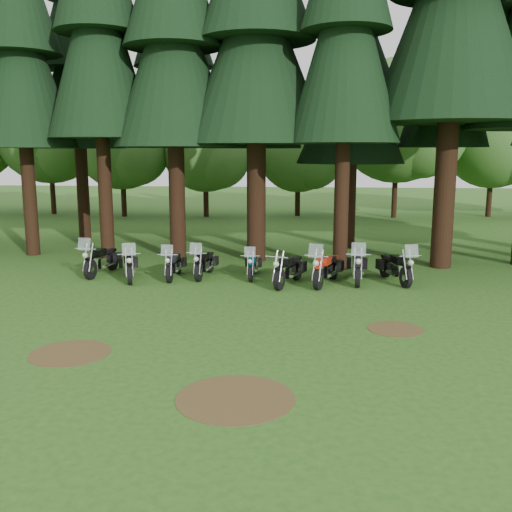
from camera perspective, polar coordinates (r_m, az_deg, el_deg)
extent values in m
plane|color=#265616|center=(14.56, -3.90, -7.38)|extent=(120.00, 120.00, 0.00)
cylinder|color=black|center=(26.48, -21.73, 6.02)|extent=(0.58, 0.58, 5.53)
cone|color=black|center=(26.68, -22.52, 17.43)|extent=(4.32, 4.32, 6.91)
cylinder|color=black|center=(24.77, -14.86, 6.70)|extent=(0.58, 0.58, 5.99)
cone|color=black|center=(25.10, -15.50, 19.87)|extent=(4.32, 4.32, 7.49)
cylinder|color=black|center=(23.79, -7.91, 6.29)|extent=(0.66, 0.66, 5.57)
cone|color=black|center=(24.02, -8.24, 19.09)|extent=(4.95, 4.95, 6.96)
cylinder|color=black|center=(23.28, 0.03, 6.46)|extent=(0.77, 0.77, 5.70)
cone|color=black|center=(23.55, 0.03, 19.84)|extent=(5.81, 5.81, 7.12)
cylinder|color=black|center=(21.78, 8.55, 6.10)|extent=(0.55, 0.55, 5.71)
cone|color=black|center=(22.07, 8.96, 20.40)|extent=(4.15, 4.15, 7.14)
cylinder|color=black|center=(23.02, 18.39, 7.04)|extent=(0.80, 0.80, 6.62)
cone|color=black|center=(23.58, 19.33, 22.60)|extent=(5.98, 5.98, 8.27)
cylinder|color=black|center=(30.36, -16.95, 6.77)|extent=(0.60, 0.60, 5.53)
cone|color=black|center=(30.54, -17.49, 16.73)|extent=(4.52, 4.52, 6.91)
cone|color=black|center=(31.09, -17.85, 22.70)|extent=(3.62, 3.62, 5.83)
cylinder|color=black|center=(28.91, -7.87, 6.99)|extent=(0.65, 0.65, 5.55)
cone|color=black|center=(29.10, -8.14, 17.51)|extent=(4.85, 4.85, 6.94)
cone|color=black|center=(29.69, -8.32, 23.80)|extent=(3.88, 3.88, 5.86)
cylinder|color=black|center=(26.80, -0.18, 6.79)|extent=(0.58, 0.58, 5.52)
cone|color=black|center=(26.99, -0.19, 18.07)|extent=(4.35, 4.35, 6.90)
cylinder|color=black|center=(27.05, 9.26, 5.81)|extent=(0.66, 0.66, 4.70)
cone|color=black|center=(27.08, 9.55, 15.34)|extent=(4.94, 4.94, 5.87)
cone|color=black|center=(27.47, 9.73, 21.11)|extent=(3.95, 3.95, 4.96)
cylinder|color=black|center=(27.20, 17.91, 6.39)|extent=(0.53, 0.53, 5.56)
cone|color=black|center=(27.39, 18.56, 17.58)|extent=(3.94, 3.94, 6.95)
cylinder|color=black|center=(43.93, -19.66, 6.13)|extent=(0.36, 0.36, 3.29)
sphere|color=#386329|center=(43.87, -20.02, 11.86)|extent=(7.69, 7.69, 7.69)
sphere|color=#386329|center=(42.50, -18.83, 10.96)|extent=(5.49, 5.49, 5.49)
cylinder|color=black|center=(40.91, -13.09, 5.85)|extent=(0.36, 0.36, 2.80)
sphere|color=#386329|center=(40.80, -13.31, 11.08)|extent=(6.53, 6.53, 6.53)
sphere|color=#386329|center=(39.74, -12.07, 10.21)|extent=(4.67, 4.67, 4.67)
cylinder|color=black|center=(39.79, -5.02, 5.78)|extent=(0.36, 0.36, 2.55)
sphere|color=#386329|center=(39.66, -5.10, 10.68)|extent=(5.95, 5.95, 5.95)
sphere|color=#386329|center=(38.82, -3.77, 9.82)|extent=(4.25, 4.25, 4.25)
cylinder|color=black|center=(40.31, 4.18, 5.79)|extent=(0.36, 0.36, 2.47)
sphere|color=#386329|center=(40.18, 4.24, 10.47)|extent=(5.76, 5.76, 5.76)
sphere|color=#386329|center=(39.51, 5.66, 9.62)|extent=(4.12, 4.12, 4.12)
cylinder|color=black|center=(40.12, 13.69, 6.25)|extent=(0.36, 0.36, 3.52)
sphere|color=#386329|center=(40.08, 13.99, 12.96)|extent=(8.21, 8.21, 8.21)
sphere|color=#386329|center=(39.34, 16.20, 11.71)|extent=(5.87, 5.87, 5.87)
cylinder|color=black|center=(42.78, 22.30, 5.63)|extent=(0.36, 0.36, 2.94)
sphere|color=#386329|center=(42.68, 22.67, 10.87)|extent=(6.86, 6.86, 6.86)
cylinder|color=#4C3D1E|center=(13.57, -18.10, -9.20)|extent=(1.80, 1.80, 0.01)
cylinder|color=#4C3D1E|center=(15.00, 13.77, -7.10)|extent=(1.40, 1.40, 0.01)
cylinder|color=#4C3D1E|center=(10.72, -2.09, -14.03)|extent=(2.20, 2.20, 0.01)
cylinder|color=black|center=(20.90, -16.23, -1.30)|extent=(0.24, 0.73, 0.71)
cylinder|color=black|center=(22.34, -14.16, -0.46)|extent=(0.24, 0.73, 0.71)
cube|color=silver|center=(21.65, -15.11, -0.59)|extent=(0.40, 0.79, 0.37)
cube|color=black|center=(21.36, -15.47, 0.31)|extent=(0.40, 0.63, 0.26)
cube|color=black|center=(21.80, -14.85, 0.42)|extent=(0.40, 0.63, 0.13)
cube|color=silver|center=(20.46, -16.81, 1.16)|extent=(0.47, 0.19, 0.43)
cylinder|color=black|center=(19.74, -12.52, -1.84)|extent=(0.37, 0.70, 0.69)
cylinder|color=black|center=(21.32, -12.65, -0.94)|extent=(0.37, 0.70, 0.69)
cube|color=silver|center=(20.56, -12.60, -1.09)|extent=(0.52, 0.78, 0.35)
cube|color=black|center=(20.26, -12.62, -0.18)|extent=(0.49, 0.64, 0.25)
cube|color=black|center=(20.74, -12.66, -0.06)|extent=(0.49, 0.64, 0.12)
cube|color=silver|center=(19.26, -12.60, 0.67)|extent=(0.46, 0.27, 0.41)
cylinder|color=black|center=(19.78, -8.65, -1.75)|extent=(0.16, 0.64, 0.64)
cylinder|color=black|center=(21.22, -7.81, -0.91)|extent=(0.16, 0.64, 0.64)
cube|color=silver|center=(20.53, -8.19, -1.05)|extent=(0.30, 0.69, 0.33)
cube|color=black|center=(20.25, -8.34, -0.21)|extent=(0.31, 0.54, 0.23)
cube|color=black|center=(20.69, -8.09, -0.09)|extent=(0.31, 0.54, 0.12)
cube|color=silver|center=(19.34, -8.90, 0.57)|extent=(0.41, 0.14, 0.38)
cylinder|color=black|center=(19.84, -5.76, -1.63)|extent=(0.19, 0.66, 0.66)
cylinder|color=black|center=(21.29, -4.62, -0.78)|extent=(0.19, 0.66, 0.66)
cube|color=silver|center=(20.59, -5.14, -0.92)|extent=(0.33, 0.72, 0.34)
cube|color=black|center=(20.31, -5.32, -0.05)|extent=(0.34, 0.57, 0.24)
cube|color=black|center=(20.75, -4.98, 0.06)|extent=(0.34, 0.57, 0.12)
cube|color=silver|center=(19.39, -6.05, 0.75)|extent=(0.43, 0.16, 0.39)
cylinder|color=black|center=(19.72, -0.55, -1.74)|extent=(0.14, 0.60, 0.59)
cylinder|color=black|center=(21.08, -0.21, -0.95)|extent=(0.14, 0.60, 0.59)
cube|color=silver|center=(20.43, -0.36, -1.08)|extent=(0.26, 0.63, 0.31)
cube|color=#064154|center=(20.16, -0.41, -0.30)|extent=(0.28, 0.50, 0.22)
cube|color=black|center=(20.57, -0.31, -0.18)|extent=(0.28, 0.50, 0.11)
cube|color=silver|center=(19.30, -0.62, 0.42)|extent=(0.38, 0.12, 0.36)
cylinder|color=black|center=(18.51, 2.35, -2.36)|extent=(0.37, 0.73, 0.72)
cylinder|color=black|center=(20.05, 4.11, -1.39)|extent=(0.37, 0.73, 0.72)
cube|color=silver|center=(19.31, 3.32, -1.54)|extent=(0.53, 0.82, 0.37)
cube|color=black|center=(19.00, 3.07, -0.53)|extent=(0.50, 0.67, 0.26)
cube|color=black|center=(19.47, 3.59, -0.40)|extent=(0.50, 0.67, 0.13)
cylinder|color=black|center=(18.66, 6.26, -2.29)|extent=(0.38, 0.74, 0.73)
cylinder|color=black|center=(20.26, 7.76, -1.31)|extent=(0.38, 0.74, 0.73)
cube|color=silver|center=(19.49, 7.09, -1.46)|extent=(0.54, 0.83, 0.38)
cube|color=red|center=(19.18, 6.90, -0.44)|extent=(0.51, 0.68, 0.26)
cube|color=black|center=(19.66, 7.34, -0.32)|extent=(0.51, 0.68, 0.13)
cube|color=silver|center=(18.16, 5.99, 0.53)|extent=(0.48, 0.28, 0.44)
cylinder|color=black|center=(19.19, 10.12, -2.05)|extent=(0.20, 0.73, 0.72)
cylinder|color=black|center=(20.85, 10.04, -1.05)|extent=(0.20, 0.73, 0.72)
cube|color=silver|center=(20.05, 10.08, -1.22)|extent=(0.35, 0.78, 0.37)
cube|color=black|center=(19.73, 10.13, -0.24)|extent=(0.36, 0.62, 0.26)
cube|color=black|center=(20.23, 10.10, -0.10)|extent=(0.36, 0.62, 0.13)
cube|color=silver|center=(18.68, 10.23, 0.67)|extent=(0.47, 0.16, 0.43)
cylinder|color=black|center=(19.45, 14.76, -2.09)|extent=(0.35, 0.72, 0.70)
cylinder|color=black|center=(20.91, 12.78, -1.15)|extent=(0.35, 0.72, 0.70)
cube|color=silver|center=(20.20, 13.68, -1.31)|extent=(0.50, 0.80, 0.36)
cube|color=black|center=(19.91, 14.02, -0.36)|extent=(0.48, 0.65, 0.26)
cube|color=black|center=(20.36, 13.43, -0.23)|extent=(0.48, 0.65, 0.13)
cube|color=silver|center=(18.99, 15.31, 0.50)|extent=(0.47, 0.26, 0.42)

